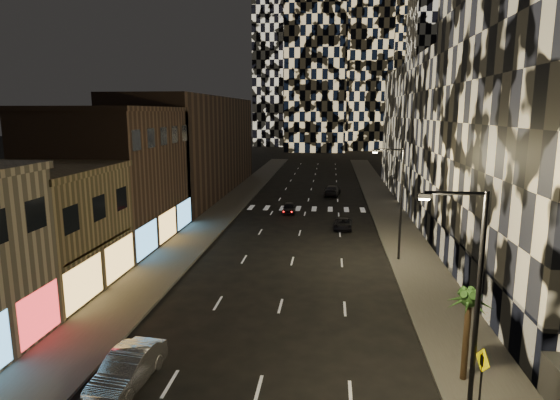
% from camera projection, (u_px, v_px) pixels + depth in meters
% --- Properties ---
extents(sidewalk_left, '(4.00, 120.00, 0.15)m').
position_uv_depth(sidewalk_left, '(228.00, 206.00, 59.62)').
color(sidewalk_left, '#47443F').
rests_on(sidewalk_left, ground).
extents(sidewalk_right, '(4.00, 120.00, 0.15)m').
position_uv_depth(sidewalk_right, '(387.00, 210.00, 57.48)').
color(sidewalk_right, '#47443F').
rests_on(sidewalk_right, ground).
extents(curb_left, '(0.20, 120.00, 0.15)m').
position_uv_depth(curb_left, '(244.00, 207.00, 59.39)').
color(curb_left, '#4C4C47').
rests_on(curb_left, ground).
extents(curb_right, '(0.20, 120.00, 0.15)m').
position_uv_depth(curb_right, '(370.00, 209.00, 57.71)').
color(curb_right, '#4C4C47').
rests_on(curb_right, ground).
extents(retail_tan, '(10.00, 10.00, 8.00)m').
position_uv_depth(retail_tan, '(30.00, 233.00, 31.31)').
color(retail_tan, olive).
rests_on(retail_tan, ground).
extents(retail_brown, '(10.00, 15.00, 12.00)m').
position_uv_depth(retail_brown, '(113.00, 177.00, 43.14)').
color(retail_brown, '#4B362A').
rests_on(retail_brown, ground).
extents(retail_filler_left, '(10.00, 40.00, 14.00)m').
position_uv_depth(retail_filler_left, '(195.00, 146.00, 68.84)').
color(retail_filler_left, '#4B362A').
rests_on(retail_filler_left, ground).
extents(midrise_base, '(0.60, 25.00, 3.00)m').
position_uv_depth(midrise_base, '(465.00, 267.00, 32.07)').
color(midrise_base, '#383838').
rests_on(midrise_base, ground).
extents(midrise_filler_right, '(16.00, 40.00, 18.00)m').
position_uv_depth(midrise_filler_right, '(461.00, 134.00, 61.59)').
color(midrise_filler_right, '#232326').
rests_on(midrise_filler_right, ground).
extents(streetlight_near, '(2.55, 0.25, 9.00)m').
position_uv_depth(streetlight_near, '(472.00, 290.00, 17.61)').
color(streetlight_near, black).
rests_on(streetlight_near, sidewalk_right).
extents(streetlight_far, '(2.55, 0.25, 9.00)m').
position_uv_depth(streetlight_far, '(398.00, 196.00, 37.14)').
color(streetlight_far, black).
rests_on(streetlight_far, sidewalk_right).
extents(car_silver_parked, '(2.04, 4.87, 1.56)m').
position_uv_depth(car_silver_parked, '(127.00, 369.00, 20.64)').
color(car_silver_parked, '#949499').
rests_on(car_silver_parked, ground).
extents(car_dark_midlane, '(1.57, 3.70, 1.25)m').
position_uv_depth(car_dark_midlane, '(289.00, 208.00, 55.91)').
color(car_dark_midlane, black).
rests_on(car_dark_midlane, ground).
extents(car_dark_oncoming, '(2.58, 5.26, 1.47)m').
position_uv_depth(car_dark_oncoming, '(332.00, 190.00, 67.71)').
color(car_dark_oncoming, black).
rests_on(car_dark_oncoming, ground).
extents(car_dark_rightlane, '(2.01, 4.01, 1.09)m').
position_uv_depth(car_dark_rightlane, '(343.00, 224.00, 48.24)').
color(car_dark_rightlane, black).
rests_on(car_dark_rightlane, ground).
extents(ped_sign, '(0.23, 0.97, 2.93)m').
position_uv_depth(ped_sign, '(482.00, 371.00, 17.98)').
color(ped_sign, black).
rests_on(ped_sign, sidewalk_right).
extents(palm_tree, '(2.18, 2.14, 4.27)m').
position_uv_depth(palm_tree, '(469.00, 305.00, 20.38)').
color(palm_tree, '#47331E').
rests_on(palm_tree, sidewalk_right).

